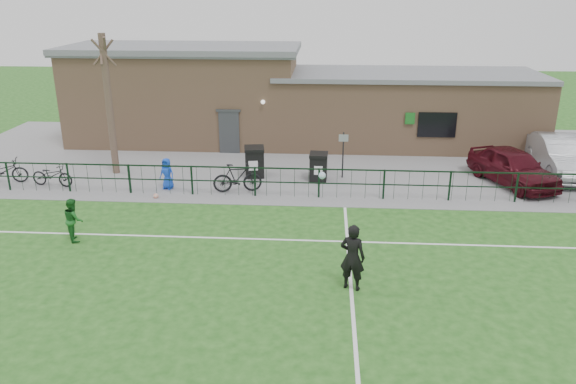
# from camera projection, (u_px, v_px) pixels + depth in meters

# --- Properties ---
(ground) EXTENTS (90.00, 90.00, 0.00)m
(ground) POSITION_uv_depth(u_px,v_px,m) (275.00, 305.00, 14.52)
(ground) COLOR #1F5218
(ground) RESTS_ON ground
(paving_strip) EXTENTS (34.00, 13.00, 0.02)m
(paving_strip) POSITION_uv_depth(u_px,v_px,m) (300.00, 157.00, 27.17)
(paving_strip) COLOR slate
(paving_strip) RESTS_ON ground
(pitch_line_touch) EXTENTS (28.00, 0.10, 0.01)m
(pitch_line_touch) POSITION_uv_depth(u_px,v_px,m) (293.00, 199.00, 21.83)
(pitch_line_touch) COLOR white
(pitch_line_touch) RESTS_ON ground
(pitch_line_mid) EXTENTS (28.00, 0.10, 0.01)m
(pitch_line_mid) POSITION_uv_depth(u_px,v_px,m) (286.00, 240.00, 18.27)
(pitch_line_mid) COLOR white
(pitch_line_mid) RESTS_ON ground
(pitch_line_perp) EXTENTS (0.10, 16.00, 0.01)m
(pitch_line_perp) POSITION_uv_depth(u_px,v_px,m) (353.00, 308.00, 14.39)
(pitch_line_perp) COLOR white
(pitch_line_perp) RESTS_ON ground
(perimeter_fence) EXTENTS (28.00, 0.10, 1.20)m
(perimeter_fence) POSITION_uv_depth(u_px,v_px,m) (293.00, 183.00, 21.81)
(perimeter_fence) COLOR black
(perimeter_fence) RESTS_ON ground
(bare_tree) EXTENTS (0.30, 0.30, 6.00)m
(bare_tree) POSITION_uv_depth(u_px,v_px,m) (109.00, 106.00, 23.84)
(bare_tree) COLOR #4A372D
(bare_tree) RESTS_ON ground
(wheelie_bin_left) EXTENTS (0.92, 1.01, 1.20)m
(wheelie_bin_left) POSITION_uv_depth(u_px,v_px,m) (255.00, 163.00, 24.23)
(wheelie_bin_left) COLOR black
(wheelie_bin_left) RESTS_ON paving_strip
(wheelie_bin_right) EXTENTS (0.75, 0.84, 1.08)m
(wheelie_bin_right) POSITION_uv_depth(u_px,v_px,m) (318.00, 168.00, 23.76)
(wheelie_bin_right) COLOR black
(wheelie_bin_right) RESTS_ON paving_strip
(sign_post) EXTENTS (0.07, 0.07, 2.00)m
(sign_post) POSITION_uv_depth(u_px,v_px,m) (343.00, 155.00, 23.88)
(sign_post) COLOR black
(sign_post) RESTS_ON paving_strip
(car_maroon) EXTENTS (3.30, 4.77, 1.51)m
(car_maroon) POSITION_uv_depth(u_px,v_px,m) (513.00, 167.00, 23.17)
(car_maroon) COLOR #410B14
(car_maroon) RESTS_ON paving_strip
(car_silver) EXTENTS (2.07, 5.16, 1.67)m
(car_silver) POSITION_uv_depth(u_px,v_px,m) (561.00, 156.00, 24.41)
(car_silver) COLOR #929398
(car_silver) RESTS_ON paving_strip
(bicycle_a) EXTENTS (2.08, 1.10, 1.04)m
(bicycle_a) POSITION_uv_depth(u_px,v_px,m) (3.00, 171.00, 23.38)
(bicycle_a) COLOR black
(bicycle_a) RESTS_ON paving_strip
(bicycle_c) EXTENTS (1.85, 0.85, 0.94)m
(bicycle_c) POSITION_uv_depth(u_px,v_px,m) (52.00, 175.00, 23.03)
(bicycle_c) COLOR black
(bicycle_c) RESTS_ON paving_strip
(bicycle_d) EXTENTS (2.02, 0.93, 1.17)m
(bicycle_d) POSITION_uv_depth(u_px,v_px,m) (237.00, 178.00, 22.33)
(bicycle_d) COLOR black
(bicycle_d) RESTS_ON paving_strip
(spectator_child) EXTENTS (0.71, 0.57, 1.28)m
(spectator_child) POSITION_uv_depth(u_px,v_px,m) (167.00, 174.00, 22.67)
(spectator_child) COLOR blue
(spectator_child) RESTS_ON paving_strip
(goalkeeper_kick) EXTENTS (1.37, 3.08, 2.46)m
(goalkeeper_kick) POSITION_uv_depth(u_px,v_px,m) (352.00, 255.00, 15.05)
(goalkeeper_kick) COLOR black
(goalkeeper_kick) RESTS_ON ground
(outfield_player) EXTENTS (0.82, 0.87, 1.42)m
(outfield_player) POSITION_uv_depth(u_px,v_px,m) (74.00, 219.00, 18.05)
(outfield_player) COLOR #1B5E21
(outfield_player) RESTS_ON ground
(ball_ground) EXTENTS (0.20, 0.20, 0.20)m
(ball_ground) POSITION_uv_depth(u_px,v_px,m) (156.00, 196.00, 21.83)
(ball_ground) COLOR silver
(ball_ground) RESTS_ON ground
(clubhouse) EXTENTS (24.25, 5.40, 4.96)m
(clubhouse) POSITION_uv_depth(u_px,v_px,m) (286.00, 100.00, 29.28)
(clubhouse) COLOR tan
(clubhouse) RESTS_ON ground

